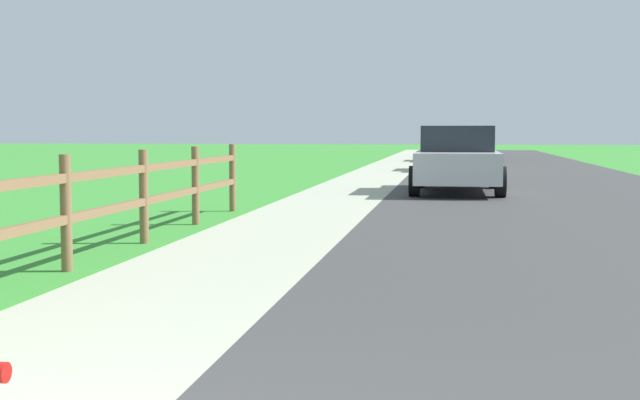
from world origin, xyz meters
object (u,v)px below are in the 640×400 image
object	(u,v)px
parked_suv_silver	(457,159)
parked_car_blue	(463,141)
parked_car_red	(457,144)
parked_car_white	(461,149)

from	to	relation	value
parked_suv_silver	parked_car_blue	world-z (taller)	parked_car_blue
parked_car_red	parked_car_blue	bearing A→B (deg)	87.39
parked_car_blue	parked_car_red	bearing A→B (deg)	-92.61
parked_suv_silver	parked_car_blue	xyz separation A→B (m)	(0.42, 28.12, 0.05)
parked_car_blue	parked_car_white	bearing A→B (deg)	-90.79
parked_suv_silver	parked_car_white	distance (m)	10.95
parked_suv_silver	parked_car_white	world-z (taller)	parked_suv_silver
parked_suv_silver	parked_car_white	xyz separation A→B (m)	(0.18, 10.95, -0.00)
parked_suv_silver	parked_car_blue	distance (m)	28.12
parked_car_white	parked_car_red	bearing A→B (deg)	90.75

